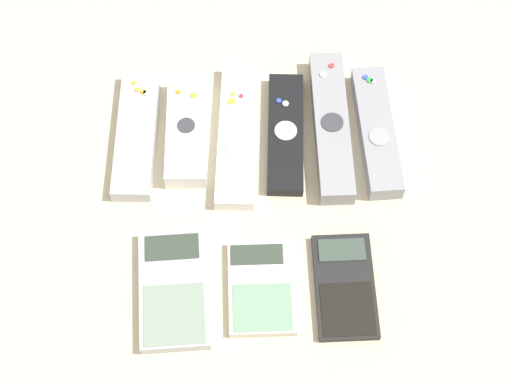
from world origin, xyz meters
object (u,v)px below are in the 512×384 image
remote_2 (238,135)px  calculator_1 (262,288)px  remote_5 (377,132)px  remote_4 (331,126)px  calculator_0 (174,289)px  remote_3 (286,133)px  calculator_2 (345,286)px  remote_1 (187,131)px  remote_0 (136,134)px

remote_2 → calculator_1: remote_2 is taller
remote_2 → remote_5: 0.18m
remote_4 → calculator_0: size_ratio=1.42×
remote_3 → calculator_0: bearing=-120.9°
calculator_0 → calculator_2: bearing=-2.9°
remote_5 → calculator_1: 0.25m
remote_1 → calculator_0: (-0.01, -0.21, -0.01)m
remote_1 → remote_5: bearing=-0.8°
remote_3 → calculator_0: remote_3 is taller
remote_2 → remote_4: (0.12, 0.01, 0.00)m
calculator_0 → calculator_2: calculator_0 is taller
remote_1 → remote_3: (0.12, -0.00, -0.00)m
remote_0 → calculator_2: remote_0 is taller
remote_0 → calculator_2: size_ratio=1.40×
remote_3 → calculator_0: 0.25m
remote_5 → remote_1: bearing=175.6°
remote_0 → remote_3: remote_0 is taller
remote_1 → remote_3: 0.12m
remote_0 → remote_5: (0.30, -0.00, 0.00)m
remote_2 → calculator_2: size_ratio=1.59×
remote_1 → remote_3: remote_1 is taller
calculator_0 → remote_2: bearing=66.8°
remote_4 → calculator_1: 0.23m
remote_3 → calculator_2: bearing=-71.0°
remote_3 → remote_4: size_ratio=0.81×
remote_4 → calculator_1: bearing=-114.6°
remote_1 → calculator_1: 0.23m
remote_4 → calculator_1: remote_4 is taller
calculator_0 → calculator_1: size_ratio=1.29×
remote_0 → calculator_2: bearing=-37.8°
remote_4 → remote_5: (0.06, -0.01, -0.00)m
remote_3 → calculator_1: 0.21m
remote_0 → remote_3: bearing=1.6°
remote_1 → calculator_0: remote_1 is taller
remote_0 → remote_2: same height
remote_3 → remote_5: size_ratio=0.94×
calculator_1 → calculator_2: 0.10m
calculator_0 → remote_1: bearing=83.7°
remote_0 → remote_2: (0.13, -0.00, -0.00)m
remote_1 → remote_5: remote_1 is taller
remote_2 → calculator_1: bearing=-79.9°
remote_0 → calculator_1: size_ratio=1.57×
remote_2 → calculator_0: 0.22m
calculator_0 → calculator_2: size_ratio=1.14×
remote_2 → remote_4: bearing=7.0°
remote_1 → calculator_2: size_ratio=1.15×
remote_2 → remote_3: (0.06, 0.00, -0.00)m
remote_1 → remote_0: bearing=-178.1°
remote_5 → calculator_0: bearing=-144.0°
calculator_1 → remote_5: bearing=53.0°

